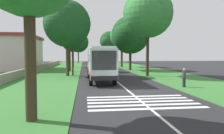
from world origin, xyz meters
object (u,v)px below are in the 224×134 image
roadside_building (16,53)px  roadside_tree_left_4 (66,25)px  trailing_minibus_0 (104,60)px  roadside_tree_left_0 (68,31)px  roadside_tree_right_1 (129,36)px  coach_bus (100,62)px  trailing_car_1 (92,65)px  roadside_tree_right_2 (109,42)px  roadside_tree_left_3 (72,42)px  pedestrian (184,77)px  trailing_car_0 (92,67)px  roadside_tree_left_2 (78,43)px  roadside_tree_right_0 (121,37)px  roadside_tree_right_3 (146,14)px  utility_pole (73,46)px

roadside_building → roadside_tree_left_4: bearing=-143.1°
trailing_minibus_0 → roadside_tree_left_0: 21.38m
roadside_tree_left_0 → roadside_tree_right_1: bearing=-82.9°
coach_bus → trailing_car_1: bearing=0.5°
trailing_car_1 → roadside_tree_right_2: size_ratio=0.38×
roadside_tree_left_3 → pedestrian: 35.19m
trailing_car_0 → roadside_tree_left_3: bearing=21.9°
roadside_tree_left_0 → roadside_tree_left_2: bearing=-0.7°
coach_bus → roadside_tree_right_1: 17.65m
roadside_tree_right_0 → roadside_tree_left_2: bearing=21.4°
roadside_tree_left_0 → roadside_building: 12.41m
roadside_tree_right_2 → pedestrian: (-60.25, 0.04, -6.62)m
roadside_tree_right_2 → pedestrian: size_ratio=6.63×
trailing_car_1 → roadside_tree_right_3: roadside_tree_right_3 is taller
roadside_tree_left_3 → utility_pole: size_ratio=1.04×
roadside_tree_right_1 → roadside_tree_right_0: bearing=-1.6°
trailing_minibus_0 → roadside_building: 22.80m
roadside_tree_left_2 → roadside_tree_left_4: roadside_tree_left_2 is taller
roadside_tree_left_2 → roadside_tree_right_3: (-49.70, -10.57, 1.33)m
roadside_tree_right_3 → roadside_tree_left_3: bearing=26.5°
trailing_car_1 → utility_pole: (-15.18, 3.17, 3.45)m
roadside_tree_left_4 → utility_pole: bearing=-62.2°
roadside_tree_left_2 → roadside_tree_left_4: 48.31m
roadside_tree_left_0 → utility_pole: bearing=-172.4°
trailing_car_0 → roadside_tree_left_0: roadside_tree_left_0 is taller
coach_bus → utility_pole: bearing=28.1°
roadside_tree_left_0 → roadside_tree_left_3: size_ratio=1.17×
roadside_tree_right_2 → utility_pole: roadside_tree_right_2 is taller
trailing_minibus_0 → roadside_tree_right_3: bearing=-173.9°
roadside_tree_right_2 → roadside_building: size_ratio=0.78×
roadside_tree_right_0 → roadside_tree_left_3: bearing=88.8°
roadside_tree_left_4 → utility_pole: (0.42, -0.80, -2.85)m
trailing_car_1 → roadside_tree_right_3: bearing=-158.1°
roadside_tree_right_3 → utility_pole: roadside_tree_right_3 is taller
roadside_tree_right_1 → roadside_tree_left_2: bearing=15.4°
trailing_car_1 → pedestrian: pedestrian is taller
roadside_tree_left_0 → roadside_tree_left_4: size_ratio=0.93×
roadside_tree_left_3 → roadside_tree_right_0: roadside_tree_right_0 is taller
coach_bus → roadside_building: roadside_building is taller
trailing_car_1 → roadside_building: (-1.39, 14.64, 2.67)m
coach_bus → trailing_car_1: size_ratio=2.60×
roadside_tree_left_0 → roadside_tree_left_4: (-8.57, -0.28, -0.18)m
roadside_tree_left_0 → roadside_tree_left_2: 39.74m
roadside_tree_left_3 → pedestrian: size_ratio=4.83×
coach_bus → roadside_tree_left_0: bearing=17.1°
coach_bus → roadside_tree_right_1: size_ratio=1.10×
roadside_tree_left_3 → roadside_tree_left_2: bearing=-1.1°
roadside_tree_left_4 → roadside_tree_right_2: size_ratio=0.92×
roadside_tree_left_4 → roadside_tree_right_1: (9.94, -10.78, -0.53)m
roadside_tree_left_3 → roadside_tree_right_0: size_ratio=0.82×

